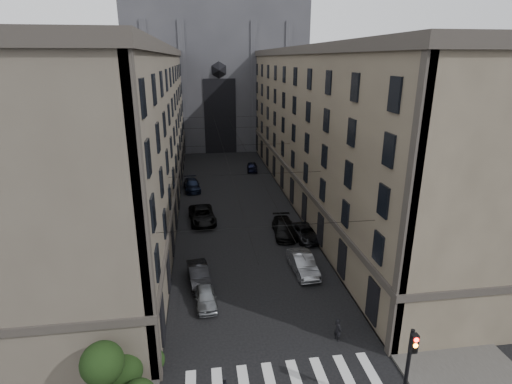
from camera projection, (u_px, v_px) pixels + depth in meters
name	position (u px, v px, depth m)	size (l,w,h in m)	color
sidewalk_left	(151.00, 204.00, 50.46)	(7.00, 80.00, 0.15)	#383533
sidewalk_right	(312.00, 196.00, 53.29)	(7.00, 80.00, 0.15)	#383533
zebra_crossing	(283.00, 381.00, 22.81)	(11.00, 3.20, 0.01)	beige
building_left	(119.00, 131.00, 47.11)	(13.60, 60.60, 18.85)	#514A3E
building_right	(338.00, 126.00, 50.74)	(13.60, 60.60, 18.85)	brown
gothic_tower	(216.00, 57.00, 82.79)	(35.00, 23.00, 58.00)	#2D2D33
traffic_light_right	(409.00, 363.00, 19.63)	(0.34, 0.50, 5.20)	black
shrub_cluster	(122.00, 372.00, 21.07)	(3.90, 4.40, 3.90)	black
tram_wires	(233.00, 146.00, 49.25)	(14.00, 60.00, 0.43)	black
car_left_near	(206.00, 297.00, 29.75)	(1.56, 3.89, 1.32)	slate
car_left_midnear	(199.00, 275.00, 32.60)	(1.57, 4.51, 1.48)	black
car_left_midfar	(202.00, 215.00, 44.80)	(2.72, 5.89, 1.64)	black
car_left_far	(192.00, 185.00, 55.68)	(2.09, 5.14, 1.49)	black
car_right_near	(303.00, 264.00, 34.25)	(1.71, 4.90, 1.62)	gray
car_right_midnear	(305.00, 233.00, 40.64)	(2.21, 4.80, 1.33)	black
car_right_midfar	(284.00, 228.00, 41.48)	(2.18, 5.35, 1.55)	black
car_right_far	(252.00, 167.00, 65.01)	(1.65, 4.10, 1.40)	black
pedestrian	(338.00, 329.00, 25.94)	(0.59, 0.39, 1.62)	black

